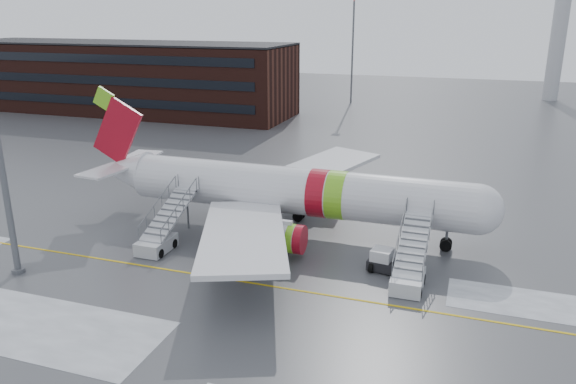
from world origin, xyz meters
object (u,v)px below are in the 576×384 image
(airliner, at_px, (285,191))
(pushback_tug, at_px, (386,262))
(airstair_fwd, at_px, (410,269))
(airstair_aft, at_px, (161,234))

(airliner, distance_m, pushback_tug, 10.89)
(airliner, xyz_separation_m, airstair_fwd, (11.00, -6.54, -2.35))
(airliner, height_order, pushback_tug, airliner)
(airstair_aft, distance_m, pushback_tug, 17.04)
(airliner, height_order, airstair_aft, airliner)
(airliner, distance_m, airstair_fwd, 13.01)
(airliner, bearing_deg, airstair_fwd, -30.71)
(airstair_fwd, xyz_separation_m, airstair_aft, (-18.76, 0.00, 0.00))
(airstair_fwd, bearing_deg, pushback_tug, 141.25)
(airstair_fwd, bearing_deg, airstair_aft, 180.00)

